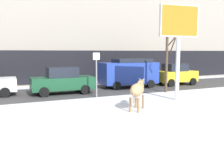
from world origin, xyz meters
name	(u,v)px	position (x,y,z in m)	size (l,w,h in m)	color
ground_plane	(142,121)	(0.00, 0.00, 0.00)	(120.00, 120.00, 0.00)	white
road_strip	(78,91)	(0.00, 8.84, 0.00)	(60.00, 5.60, 0.01)	#423F3F
building_facade	(54,14)	(0.00, 16.04, 6.48)	(44.00, 6.10, 13.00)	#A39989
cow_tan	(137,90)	(0.89, 1.89, 0.99)	(1.65, 1.62, 1.54)	tan
billboard	(179,27)	(4.40, 3.16, 4.31)	(2.53, 0.46, 5.56)	silver
car_darkgreen_sedan	(62,81)	(-1.24, 8.32, 0.91)	(4.26, 2.11, 1.84)	#194C2D
car_blue_van	(129,72)	(4.48, 9.21, 1.24)	(4.67, 2.26, 2.32)	#233D9E
car_yellow_hatchback	(176,74)	(8.95, 8.84, 0.93)	(3.56, 2.03, 1.86)	gold
pedestrian_by_cars	(138,73)	(6.95, 11.85, 0.88)	(0.36, 0.24, 1.73)	#282833
pedestrian_far_left	(139,73)	(6.98, 11.85, 0.88)	(0.36, 0.24, 1.73)	#282833
bare_tree_left_lot	(167,62)	(5.70, 5.87, 2.16)	(0.65, 1.07, 4.02)	#4C3828
street_sign	(96,71)	(0.37, 6.04, 1.67)	(0.44, 0.08, 2.82)	gray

